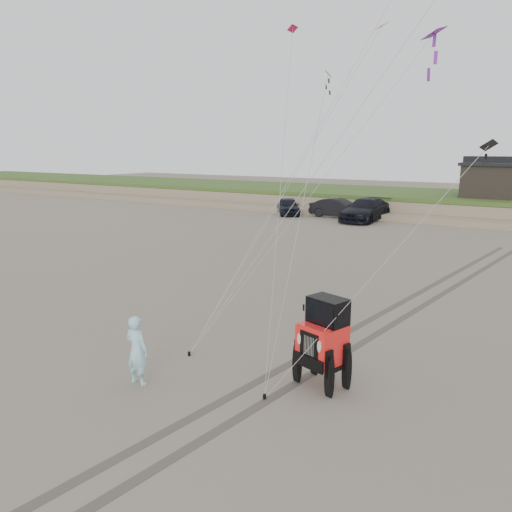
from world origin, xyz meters
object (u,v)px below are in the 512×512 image
object	(u,v)px
cabin	(504,179)
truck_a	(288,206)
truck_c	(365,210)
truck_b	(339,208)
jeep	(322,352)
man	(137,350)

from	to	relation	value
cabin	truck_a	size ratio (longest dim) A/B	1.48
truck_a	truck_c	xyz separation A→B (m)	(7.10, -0.14, 0.16)
truck_a	truck_b	world-z (taller)	truck_b
truck_a	truck_c	size ratio (longest dim) A/B	0.70
jeep	truck_b	bearing A→B (deg)	129.01
man	cabin	bearing A→B (deg)	-97.02
cabin	truck_b	xyz separation A→B (m)	(-11.64, -7.01, -2.44)
truck_c	man	world-z (taller)	truck_c
truck_b	truck_c	size ratio (longest dim) A/B	0.78
truck_c	truck_b	bearing A→B (deg)	166.37
truck_a	truck_b	bearing A→B (deg)	-27.78
cabin	man	distance (m)	38.37
truck_c	truck_a	bearing A→B (deg)	-179.14
truck_a	jeep	xyz separation A→B (m)	(16.10, -28.19, 0.15)
truck_c	man	size ratio (longest dim) A/B	3.50
truck_a	jeep	world-z (taller)	jeep
truck_a	truck_b	xyz separation A→B (m)	(4.48, 0.59, 0.06)
man	truck_a	bearing A→B (deg)	-69.35
jeep	man	distance (m)	4.54
truck_a	man	world-z (taller)	man
truck_c	jeep	size ratio (longest dim) A/B	1.29
cabin	jeep	xyz separation A→B (m)	(-0.01, -35.79, -2.35)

